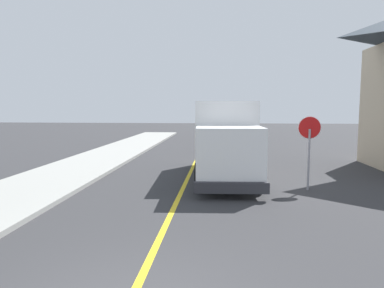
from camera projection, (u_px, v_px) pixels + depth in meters
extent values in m
cube|color=gold|center=(189.00, 176.00, 14.90)|extent=(0.16, 56.00, 0.01)
cube|color=white|center=(223.00, 131.00, 15.39)|extent=(2.65, 5.12, 2.60)
cube|color=white|center=(229.00, 151.00, 11.96)|extent=(2.38, 2.11, 1.70)
cube|color=#1E2D3D|center=(231.00, 143.00, 11.03)|extent=(2.04, 0.18, 0.75)
cube|color=#2D2D33|center=(231.00, 188.00, 11.00)|extent=(2.41, 0.32, 0.36)
cylinder|color=black|center=(258.00, 177.00, 12.23)|extent=(0.35, 1.01, 1.00)
cylinder|color=black|center=(199.00, 177.00, 12.29)|extent=(0.35, 1.01, 1.00)
cylinder|color=black|center=(243.00, 158.00, 16.75)|extent=(0.35, 1.01, 1.00)
cylinder|color=black|center=(200.00, 158.00, 16.82)|extent=(0.35, 1.01, 1.00)
cube|color=#B7B7BC|center=(225.00, 144.00, 21.85)|extent=(1.90, 4.44, 0.76)
cube|color=#1E2D3D|center=(225.00, 133.00, 21.93)|extent=(1.63, 1.84, 0.64)
cylinder|color=black|center=(240.00, 152.00, 20.44)|extent=(0.23, 0.64, 0.64)
cylinder|color=black|center=(213.00, 152.00, 20.54)|extent=(0.23, 0.64, 0.64)
cylinder|color=black|center=(236.00, 147.00, 23.24)|extent=(0.23, 0.64, 0.64)
cylinder|color=black|center=(213.00, 147.00, 23.33)|extent=(0.23, 0.64, 0.64)
cube|color=silver|center=(233.00, 137.00, 27.35)|extent=(1.97, 4.47, 0.76)
cube|color=#1E2D3D|center=(233.00, 128.00, 27.43)|extent=(1.65, 1.86, 0.64)
cylinder|color=black|center=(245.00, 143.00, 25.96)|extent=(0.24, 0.65, 0.64)
cylinder|color=black|center=(224.00, 143.00, 26.03)|extent=(0.24, 0.65, 0.64)
cylinder|color=black|center=(241.00, 139.00, 28.75)|extent=(0.24, 0.65, 0.64)
cylinder|color=black|center=(222.00, 139.00, 28.82)|extent=(0.24, 0.65, 0.64)
cube|color=black|center=(226.00, 131.00, 33.70)|extent=(1.99, 4.47, 0.76)
cube|color=#1E2D3D|center=(227.00, 124.00, 33.78)|extent=(1.66, 1.87, 0.64)
cylinder|color=black|center=(234.00, 136.00, 32.25)|extent=(0.25, 0.65, 0.64)
cylinder|color=black|center=(218.00, 136.00, 32.45)|extent=(0.25, 0.65, 0.64)
cylinder|color=black|center=(235.00, 133.00, 35.03)|extent=(0.25, 0.65, 0.64)
cylinder|color=black|center=(219.00, 133.00, 35.23)|extent=(0.25, 0.65, 0.64)
cylinder|color=gray|center=(309.00, 160.00, 12.36)|extent=(0.08, 0.08, 2.20)
cylinder|color=red|center=(310.00, 128.00, 12.27)|extent=(0.76, 0.03, 0.76)
cylinder|color=white|center=(309.00, 128.00, 12.29)|extent=(0.80, 0.02, 0.80)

